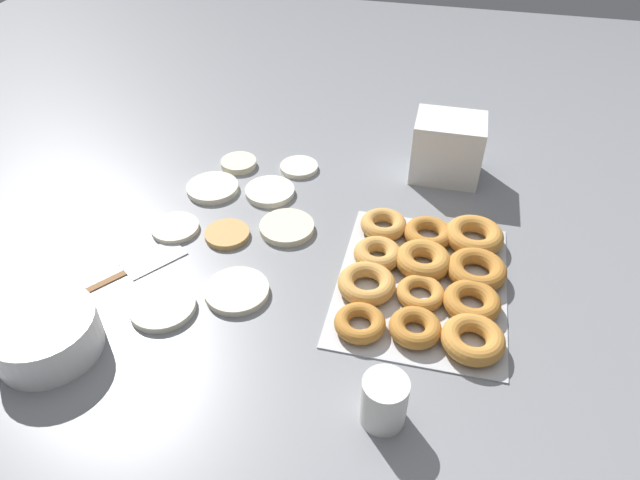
{
  "coord_description": "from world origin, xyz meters",
  "views": [
    {
      "loc": [
        -0.83,
        -0.26,
        0.73
      ],
      "look_at": [
        -0.03,
        -0.07,
        0.04
      ],
      "focal_mm": 32.0,
      "sensor_mm": 36.0,
      "label": 1
    }
  ],
  "objects_px": {
    "pancake_0": "(163,307)",
    "batter_bowl": "(46,334)",
    "spatula": "(140,265)",
    "pancake_3": "(237,291)",
    "paper_cup": "(384,401)",
    "pancake_1": "(239,163)",
    "pancake_8": "(175,228)",
    "pancake_7": "(287,227)",
    "container_stack": "(447,148)",
    "pancake_5": "(213,188)",
    "pancake_6": "(299,167)",
    "pancake_4": "(270,191)",
    "pancake_2": "(227,234)",
    "donut_tray": "(428,275)"
  },
  "relations": [
    {
      "from": "pancake_4",
      "to": "paper_cup",
      "type": "bearing_deg",
      "value": -146.92
    },
    {
      "from": "pancake_0",
      "to": "batter_bowl",
      "type": "bearing_deg",
      "value": 131.66
    },
    {
      "from": "pancake_3",
      "to": "pancake_5",
      "type": "distance_m",
      "value": 0.33
    },
    {
      "from": "container_stack",
      "to": "paper_cup",
      "type": "height_order",
      "value": "container_stack"
    },
    {
      "from": "pancake_0",
      "to": "batter_bowl",
      "type": "xyz_separation_m",
      "value": [
        -0.12,
        0.14,
        0.03
      ]
    },
    {
      "from": "pancake_2",
      "to": "pancake_7",
      "type": "height_order",
      "value": "pancake_7"
    },
    {
      "from": "pancake_4",
      "to": "container_stack",
      "type": "bearing_deg",
      "value": -65.46
    },
    {
      "from": "pancake_1",
      "to": "spatula",
      "type": "xyz_separation_m",
      "value": [
        -0.37,
        0.06,
        -0.01
      ]
    },
    {
      "from": "pancake_3",
      "to": "pancake_8",
      "type": "height_order",
      "value": "pancake_3"
    },
    {
      "from": "pancake_5",
      "to": "pancake_6",
      "type": "bearing_deg",
      "value": -52.26
    },
    {
      "from": "pancake_6",
      "to": "donut_tray",
      "type": "xyz_separation_m",
      "value": [
        -0.31,
        -0.32,
        0.01
      ]
    },
    {
      "from": "pancake_8",
      "to": "pancake_7",
      "type": "bearing_deg",
      "value": -76.83
    },
    {
      "from": "pancake_2",
      "to": "container_stack",
      "type": "distance_m",
      "value": 0.52
    },
    {
      "from": "pancake_8",
      "to": "donut_tray",
      "type": "distance_m",
      "value": 0.51
    },
    {
      "from": "pancake_7",
      "to": "donut_tray",
      "type": "height_order",
      "value": "donut_tray"
    },
    {
      "from": "pancake_5",
      "to": "donut_tray",
      "type": "bearing_deg",
      "value": -110.49
    },
    {
      "from": "paper_cup",
      "to": "spatula",
      "type": "relative_size",
      "value": 0.36
    },
    {
      "from": "pancake_0",
      "to": "pancake_2",
      "type": "height_order",
      "value": "same"
    },
    {
      "from": "pancake_2",
      "to": "pancake_3",
      "type": "distance_m",
      "value": 0.16
    },
    {
      "from": "pancake_6",
      "to": "spatula",
      "type": "height_order",
      "value": "pancake_6"
    },
    {
      "from": "batter_bowl",
      "to": "paper_cup",
      "type": "distance_m",
      "value": 0.54
    },
    {
      "from": "batter_bowl",
      "to": "spatula",
      "type": "xyz_separation_m",
      "value": [
        0.21,
        -0.05,
        -0.03
      ]
    },
    {
      "from": "pancake_1",
      "to": "pancake_7",
      "type": "height_order",
      "value": "pancake_1"
    },
    {
      "from": "batter_bowl",
      "to": "pancake_1",
      "type": "bearing_deg",
      "value": -10.73
    },
    {
      "from": "batter_bowl",
      "to": "paper_cup",
      "type": "height_order",
      "value": "paper_cup"
    },
    {
      "from": "pancake_1",
      "to": "container_stack",
      "type": "relative_size",
      "value": 0.55
    },
    {
      "from": "pancake_2",
      "to": "paper_cup",
      "type": "relative_size",
      "value": 1.09
    },
    {
      "from": "paper_cup",
      "to": "pancake_6",
      "type": "bearing_deg",
      "value": 25.29
    },
    {
      "from": "donut_tray",
      "to": "pancake_4",
      "type": "bearing_deg",
      "value": 61.14
    },
    {
      "from": "pancake_0",
      "to": "pancake_3",
      "type": "xyz_separation_m",
      "value": [
        0.07,
        -0.11,
        0.0
      ]
    },
    {
      "from": "pancake_1",
      "to": "pancake_8",
      "type": "distance_m",
      "value": 0.26
    },
    {
      "from": "pancake_3",
      "to": "paper_cup",
      "type": "relative_size",
      "value": 1.4
    },
    {
      "from": "pancake_2",
      "to": "pancake_8",
      "type": "height_order",
      "value": "same"
    },
    {
      "from": "pancake_3",
      "to": "container_stack",
      "type": "height_order",
      "value": "container_stack"
    },
    {
      "from": "pancake_2",
      "to": "batter_bowl",
      "type": "bearing_deg",
      "value": 152.25
    },
    {
      "from": "pancake_0",
      "to": "batter_bowl",
      "type": "distance_m",
      "value": 0.19
    },
    {
      "from": "donut_tray",
      "to": "spatula",
      "type": "xyz_separation_m",
      "value": [
        -0.08,
        0.53,
        -0.02
      ]
    },
    {
      "from": "pancake_3",
      "to": "pancake_6",
      "type": "height_order",
      "value": "pancake_3"
    },
    {
      "from": "paper_cup",
      "to": "pancake_4",
      "type": "bearing_deg",
      "value": 33.08
    },
    {
      "from": "pancake_1",
      "to": "spatula",
      "type": "relative_size",
      "value": 0.36
    },
    {
      "from": "pancake_7",
      "to": "spatula",
      "type": "height_order",
      "value": "pancake_7"
    },
    {
      "from": "pancake_1",
      "to": "container_stack",
      "type": "distance_m",
      "value": 0.48
    },
    {
      "from": "pancake_1",
      "to": "pancake_2",
      "type": "xyz_separation_m",
      "value": [
        -0.25,
        -0.07,
        -0.0
      ]
    },
    {
      "from": "pancake_7",
      "to": "donut_tray",
      "type": "bearing_deg",
      "value": -106.49
    },
    {
      "from": "donut_tray",
      "to": "spatula",
      "type": "bearing_deg",
      "value": 98.69
    },
    {
      "from": "pancake_8",
      "to": "paper_cup",
      "type": "relative_size",
      "value": 1.16
    },
    {
      "from": "pancake_0",
      "to": "pancake_6",
      "type": "xyz_separation_m",
      "value": [
        0.48,
        -0.12,
        -0.0
      ]
    },
    {
      "from": "pancake_5",
      "to": "pancake_6",
      "type": "relative_size",
      "value": 1.3
    },
    {
      "from": "pancake_3",
      "to": "paper_cup",
      "type": "distance_m",
      "value": 0.35
    },
    {
      "from": "donut_tray",
      "to": "pancake_5",
      "type": "bearing_deg",
      "value": 69.51
    }
  ]
}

